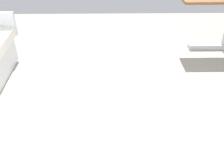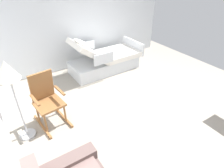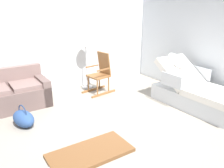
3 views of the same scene
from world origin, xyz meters
The scene contains 2 objects.
ground_plane centered at (0.00, 0.00, 0.00)m, with size 6.39×6.39×0.00m, color gray.
overbed_table centered at (-1.54, -1.48, 0.53)m, with size 0.84×0.40×0.84m.
Camera 1 is at (0.04, 2.22, 1.93)m, focal length 39.52 mm.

